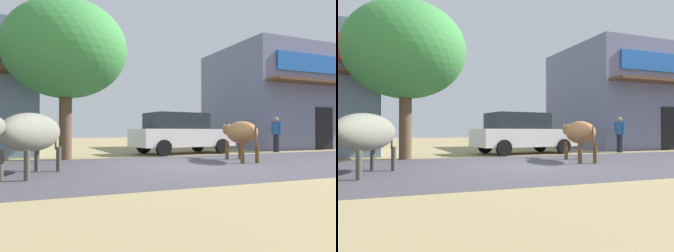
{
  "view_description": "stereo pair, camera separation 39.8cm",
  "coord_description": "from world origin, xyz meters",
  "views": [
    {
      "loc": [
        -3.83,
        -7.8,
        0.9
      ],
      "look_at": [
        0.07,
        1.44,
        1.07
      ],
      "focal_mm": 35.1,
      "sensor_mm": 36.0,
      "label": 1
    },
    {
      "loc": [
        -3.46,
        -7.94,
        0.9
      ],
      "look_at": [
        0.07,
        1.44,
        1.07
      ],
      "focal_mm": 35.1,
      "sensor_mm": 36.0,
      "label": 2
    }
  ],
  "objects": [
    {
      "name": "ground",
      "position": [
        0.0,
        0.0,
        0.0
      ],
      "size": [
        80.0,
        80.0,
        0.0
      ],
      "primitive_type": "plane",
      "color": "#9A8759"
    },
    {
      "name": "asphalt_road",
      "position": [
        0.0,
        0.0,
        0.0
      ],
      "size": [
        72.0,
        6.32,
        0.0
      ],
      "primitive_type": "cube",
      "color": "#46434B",
      "rests_on": "ground"
    },
    {
      "name": "storefront_right_club",
      "position": [
        9.87,
        7.17,
        2.73
      ],
      "size": [
        7.77,
        6.74,
        5.44
      ],
      "color": "slate",
      "rests_on": "ground"
    },
    {
      "name": "roadside_tree",
      "position": [
        -2.77,
        3.16,
        3.52
      ],
      "size": [
        3.92,
        3.92,
        5.11
      ],
      "color": "brown",
      "rests_on": "ground"
    },
    {
      "name": "parked_hatchback_car",
      "position": [
        1.83,
        4.28,
        0.84
      ],
      "size": [
        4.27,
        2.27,
        1.64
      ],
      "color": "silver",
      "rests_on": "ground"
    },
    {
      "name": "cow_near_brown",
      "position": [
        -3.8,
        -0.59,
        0.88
      ],
      "size": [
        1.69,
        2.63,
        1.28
      ],
      "color": "slate",
      "rests_on": "ground"
    },
    {
      "name": "cow_far_dark",
      "position": [
        2.11,
        0.58,
        0.86
      ],
      "size": [
        1.12,
        2.62,
        1.21
      ],
      "color": "#9B673C",
      "rests_on": "ground"
    },
    {
      "name": "pedestrian_by_shop",
      "position": [
        6.14,
        3.6,
        0.89
      ],
      "size": [
        0.42,
        0.61,
        1.53
      ],
      "color": "#262633",
      "rests_on": "ground"
    }
  ]
}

